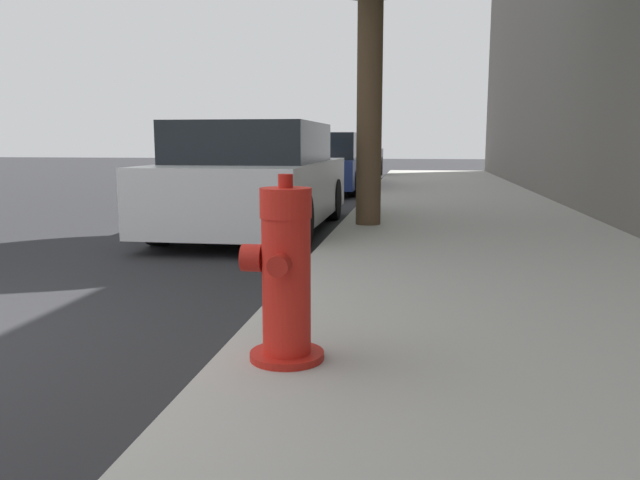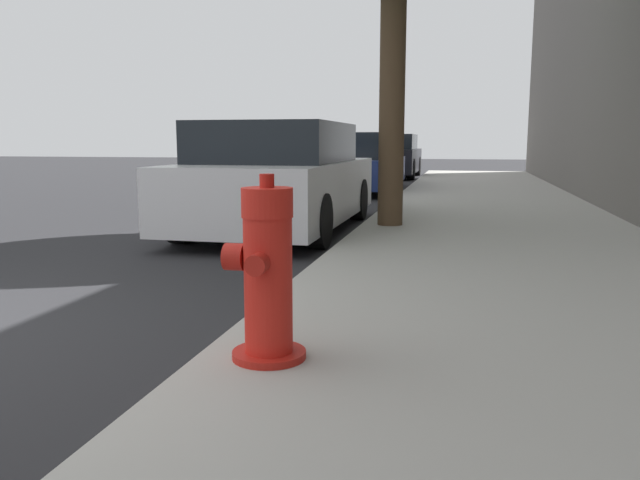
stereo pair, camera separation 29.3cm
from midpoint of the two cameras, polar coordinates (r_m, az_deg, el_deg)
sidewalk_slab at (r=2.96m, az=23.77°, el=-13.51°), size 3.31×40.00×0.14m
fire_hydrant at (r=2.92m, az=-2.00°, el=-3.34°), size 0.39×0.39×0.88m
parked_car_near at (r=8.17m, az=-2.66°, el=5.58°), size 1.83×4.22×1.40m
parked_car_mid at (r=14.75m, az=4.09°, el=6.99°), size 1.80×4.54×1.36m
parked_car_far at (r=20.58m, az=6.73°, el=7.59°), size 1.86×4.07×1.39m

